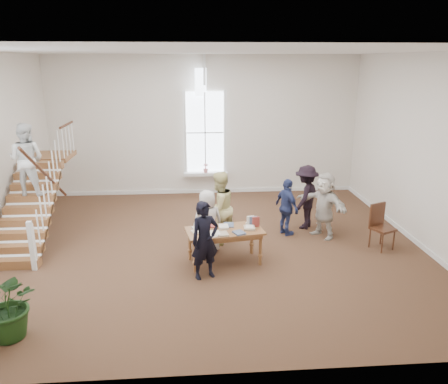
{
  "coord_description": "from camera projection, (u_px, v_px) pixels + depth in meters",
  "views": [
    {
      "loc": [
        -0.46,
        -9.71,
        4.3
      ],
      "look_at": [
        0.31,
        0.4,
        1.24
      ],
      "focal_mm": 35.0,
      "sensor_mm": 36.0,
      "label": 1
    }
  ],
  "objects": [
    {
      "name": "ground",
      "position": [
        212.0,
        246.0,
        10.55
      ],
      "size": [
        10.0,
        10.0,
        0.0
      ],
      "primitive_type": "plane",
      "color": "#3F2D19",
      "rests_on": "ground"
    },
    {
      "name": "room_shell",
      "position": [
        206.0,
        182.0,
        14.62
      ],
      "size": [
        10.49,
        10.0,
        10.0
      ],
      "color": "silver",
      "rests_on": "ground"
    },
    {
      "name": "staircase",
      "position": [
        30.0,
        177.0,
        10.48
      ],
      "size": [
        1.1,
        4.1,
        2.92
      ],
      "color": "brown",
      "rests_on": "ground"
    },
    {
      "name": "library_table",
      "position": [
        225.0,
        233.0,
        9.5
      ],
      "size": [
        1.76,
        1.08,
        0.84
      ],
      "rotation": [
        0.0,
        0.0,
        0.17
      ],
      "color": "brown",
      "rests_on": "ground"
    },
    {
      "name": "police_officer",
      "position": [
        205.0,
        240.0,
        8.81
      ],
      "size": [
        0.7,
        0.59,
        1.64
      ],
      "primitive_type": "imported",
      "rotation": [
        0.0,
        0.0,
        0.4
      ],
      "color": "black",
      "rests_on": "ground"
    },
    {
      "name": "elderly_woman",
      "position": [
        207.0,
        222.0,
        10.03
      ],
      "size": [
        0.84,
        0.67,
        1.49
      ],
      "primitive_type": "imported",
      "rotation": [
        0.0,
        0.0,
        3.45
      ],
      "color": "beige",
      "rests_on": "ground"
    },
    {
      "name": "person_yellow",
      "position": [
        219.0,
        208.0,
        10.49
      ],
      "size": [
        1.11,
        1.07,
        1.8
      ],
      "primitive_type": "imported",
      "rotation": [
        0.0,
        0.0,
        3.79
      ],
      "color": "beige",
      "rests_on": "ground"
    },
    {
      "name": "woman_cluster_a",
      "position": [
        287.0,
        207.0,
        11.05
      ],
      "size": [
        0.68,
        0.94,
        1.48
      ],
      "primitive_type": "imported",
      "rotation": [
        0.0,
        0.0,
        1.99
      ],
      "color": "navy",
      "rests_on": "ground"
    },
    {
      "name": "woman_cluster_b",
      "position": [
        306.0,
        197.0,
        11.49
      ],
      "size": [
        1.15,
        1.26,
        1.7
      ],
      "primitive_type": "imported",
      "rotation": [
        0.0,
        0.0,
        4.1
      ],
      "color": "black",
      "rests_on": "ground"
    },
    {
      "name": "woman_cluster_c",
      "position": [
        324.0,
        205.0,
        10.9
      ],
      "size": [
        1.24,
        1.58,
        1.67
      ],
      "primitive_type": "imported",
      "rotation": [
        0.0,
        0.0,
        5.27
      ],
      "color": "silver",
      "rests_on": "ground"
    },
    {
      "name": "floor_plant",
      "position": [
        9.0,
        305.0,
        6.92
      ],
      "size": [
        1.12,
        0.99,
        1.17
      ],
      "primitive_type": "imported",
      "rotation": [
        0.0,
        0.0,
        -0.09
      ],
      "color": "#173310",
      "rests_on": "ground"
    },
    {
      "name": "side_chair",
      "position": [
        380.0,
        223.0,
        10.31
      ],
      "size": [
        0.62,
        0.62,
        1.08
      ],
      "rotation": [
        0.0,
        0.0,
        0.42
      ],
      "color": "#3B1E10",
      "rests_on": "ground"
    }
  ]
}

